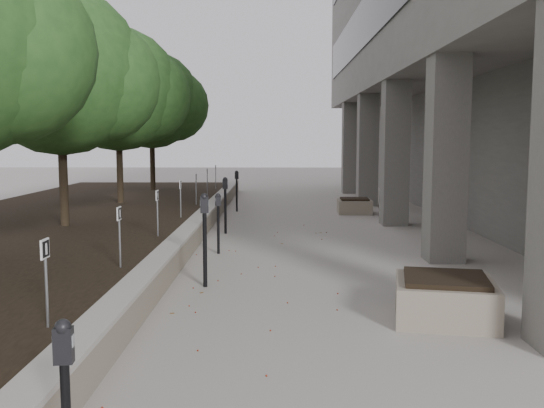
{
  "coord_description": "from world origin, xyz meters",
  "views": [
    {
      "loc": [
        0.08,
        -5.69,
        2.4
      ],
      "look_at": [
        0.01,
        6.36,
        1.09
      ],
      "focal_mm": 39.51,
      "sensor_mm": 36.0,
      "label": 1
    }
  ],
  "objects_px": {
    "crabapple_tree_5": "(152,121)",
    "parking_meter_4": "(225,205)",
    "crabapple_tree_4": "(118,116)",
    "parking_meter_5": "(237,191)",
    "parking_meter_3": "(218,224)",
    "crabapple_tree_3": "(61,107)",
    "planter_front": "(445,298)",
    "parking_meter_2": "(205,240)",
    "planter_back": "(354,206)"
  },
  "relations": [
    {
      "from": "parking_meter_3",
      "to": "parking_meter_4",
      "type": "bearing_deg",
      "value": 71.91
    },
    {
      "from": "crabapple_tree_4",
      "to": "planter_front",
      "type": "xyz_separation_m",
      "value": [
        7.13,
        -10.92,
        -2.82
      ]
    },
    {
      "from": "crabapple_tree_4",
      "to": "crabapple_tree_5",
      "type": "relative_size",
      "value": 1.0
    },
    {
      "from": "parking_meter_4",
      "to": "parking_meter_5",
      "type": "height_order",
      "value": "parking_meter_4"
    },
    {
      "from": "parking_meter_2",
      "to": "parking_meter_4",
      "type": "height_order",
      "value": "parking_meter_2"
    },
    {
      "from": "crabapple_tree_5",
      "to": "planter_back",
      "type": "height_order",
      "value": "crabapple_tree_5"
    },
    {
      "from": "parking_meter_3",
      "to": "planter_back",
      "type": "bearing_deg",
      "value": 41.68
    },
    {
      "from": "planter_front",
      "to": "crabapple_tree_3",
      "type": "bearing_deg",
      "value": 140.3
    },
    {
      "from": "parking_meter_5",
      "to": "crabapple_tree_3",
      "type": "bearing_deg",
      "value": -137.31
    },
    {
      "from": "crabapple_tree_3",
      "to": "parking_meter_5",
      "type": "height_order",
      "value": "crabapple_tree_3"
    },
    {
      "from": "parking_meter_4",
      "to": "planter_front",
      "type": "xyz_separation_m",
      "value": [
        3.53,
        -7.31,
        -0.43
      ]
    },
    {
      "from": "crabapple_tree_5",
      "to": "parking_meter_3",
      "type": "relative_size",
      "value": 4.25
    },
    {
      "from": "crabapple_tree_4",
      "to": "parking_meter_2",
      "type": "height_order",
      "value": "crabapple_tree_4"
    },
    {
      "from": "parking_meter_3",
      "to": "planter_back",
      "type": "xyz_separation_m",
      "value": [
        3.76,
        6.88,
        -0.39
      ]
    },
    {
      "from": "parking_meter_2",
      "to": "parking_meter_3",
      "type": "bearing_deg",
      "value": 81.82
    },
    {
      "from": "crabapple_tree_4",
      "to": "parking_meter_4",
      "type": "relative_size",
      "value": 3.76
    },
    {
      "from": "crabapple_tree_5",
      "to": "planter_front",
      "type": "xyz_separation_m",
      "value": [
        7.13,
        -15.92,
        -2.82
      ]
    },
    {
      "from": "crabapple_tree_4",
      "to": "planter_front",
      "type": "bearing_deg",
      "value": -56.85
    },
    {
      "from": "crabapple_tree_5",
      "to": "parking_meter_5",
      "type": "relative_size",
      "value": 3.97
    },
    {
      "from": "parking_meter_2",
      "to": "planter_back",
      "type": "bearing_deg",
      "value": 59.87
    },
    {
      "from": "crabapple_tree_5",
      "to": "planter_back",
      "type": "xyz_separation_m",
      "value": [
        7.43,
        -4.42,
        -2.87
      ]
    },
    {
      "from": "crabapple_tree_3",
      "to": "planter_back",
      "type": "relative_size",
      "value": 5.1
    },
    {
      "from": "crabapple_tree_4",
      "to": "crabapple_tree_5",
      "type": "xyz_separation_m",
      "value": [
        0.0,
        5.0,
        0.0
      ]
    },
    {
      "from": "parking_meter_3",
      "to": "parking_meter_5",
      "type": "distance_m",
      "value": 7.36
    },
    {
      "from": "crabapple_tree_4",
      "to": "planter_back",
      "type": "distance_m",
      "value": 7.99
    },
    {
      "from": "crabapple_tree_4",
      "to": "parking_meter_4",
      "type": "height_order",
      "value": "crabapple_tree_4"
    },
    {
      "from": "crabapple_tree_5",
      "to": "crabapple_tree_3",
      "type": "bearing_deg",
      "value": -90.0
    },
    {
      "from": "crabapple_tree_3",
      "to": "parking_meter_2",
      "type": "xyz_separation_m",
      "value": [
        3.73,
        -4.13,
        -2.35
      ]
    },
    {
      "from": "crabapple_tree_3",
      "to": "planter_front",
      "type": "xyz_separation_m",
      "value": [
        7.13,
        -5.92,
        -2.82
      ]
    },
    {
      "from": "planter_back",
      "to": "crabapple_tree_4",
      "type": "bearing_deg",
      "value": -175.56
    },
    {
      "from": "parking_meter_4",
      "to": "parking_meter_5",
      "type": "distance_m",
      "value": 4.68
    },
    {
      "from": "parking_meter_4",
      "to": "planter_back",
      "type": "height_order",
      "value": "parking_meter_4"
    },
    {
      "from": "crabapple_tree_5",
      "to": "planter_front",
      "type": "distance_m",
      "value": 17.67
    },
    {
      "from": "planter_front",
      "to": "planter_back",
      "type": "relative_size",
      "value": 1.2
    },
    {
      "from": "parking_meter_5",
      "to": "planter_back",
      "type": "bearing_deg",
      "value": -23.84
    },
    {
      "from": "crabapple_tree_3",
      "to": "parking_meter_3",
      "type": "height_order",
      "value": "crabapple_tree_3"
    },
    {
      "from": "parking_meter_5",
      "to": "parking_meter_3",
      "type": "bearing_deg",
      "value": -105.98
    },
    {
      "from": "crabapple_tree_4",
      "to": "planter_back",
      "type": "bearing_deg",
      "value": 4.44
    },
    {
      "from": "parking_meter_2",
      "to": "parking_meter_5",
      "type": "relative_size",
      "value": 1.12
    },
    {
      "from": "crabapple_tree_3",
      "to": "parking_meter_2",
      "type": "bearing_deg",
      "value": -47.92
    },
    {
      "from": "crabapple_tree_4",
      "to": "crabapple_tree_5",
      "type": "distance_m",
      "value": 5.0
    },
    {
      "from": "parking_meter_4",
      "to": "planter_back",
      "type": "bearing_deg",
      "value": 51.46
    },
    {
      "from": "parking_meter_2",
      "to": "parking_meter_4",
      "type": "relative_size",
      "value": 1.06
    },
    {
      "from": "crabapple_tree_5",
      "to": "parking_meter_4",
      "type": "xyz_separation_m",
      "value": [
        3.6,
        -8.61,
        -2.4
      ]
    },
    {
      "from": "crabapple_tree_5",
      "to": "parking_meter_5",
      "type": "height_order",
      "value": "crabapple_tree_5"
    },
    {
      "from": "crabapple_tree_3",
      "to": "parking_meter_2",
      "type": "distance_m",
      "value": 6.05
    },
    {
      "from": "crabapple_tree_4",
      "to": "parking_meter_4",
      "type": "xyz_separation_m",
      "value": [
        3.6,
        -3.61,
        -2.4
      ]
    },
    {
      "from": "parking_meter_3",
      "to": "crabapple_tree_5",
      "type": "bearing_deg",
      "value": 88.34
    },
    {
      "from": "parking_meter_4",
      "to": "crabapple_tree_4",
      "type": "bearing_deg",
      "value": 138.8
    },
    {
      "from": "crabapple_tree_4",
      "to": "parking_meter_2",
      "type": "xyz_separation_m",
      "value": [
        3.73,
        -9.13,
        -2.35
      ]
    }
  ]
}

